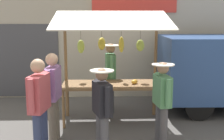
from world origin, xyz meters
TOP-DOWN VIEW (x-y plane):
  - ground_plane at (0.00, 0.00)m, footprint 40.00×40.00m
  - street_backdrop at (0.04, -2.20)m, footprint 9.00×0.30m
  - market_stall at (0.01, -0.03)m, footprint 2.50×1.46m
  - vendor_with_sunhat at (-0.00, -0.75)m, footprint 0.44×0.72m
  - shopper_with_ponytail at (1.14, 1.06)m, footprint 0.27×0.72m
  - shopper_with_shopping_bag at (-0.88, 1.31)m, footprint 0.41×0.67m
  - shopper_in_grey_tee at (1.25, 1.76)m, footprint 0.30×0.71m
  - shopper_in_striped_shirt at (0.22, 1.73)m, footprint 0.40×0.65m

SIDE VIEW (x-z plane):
  - ground_plane at x=0.00m, z-range 0.00..0.00m
  - shopper_in_striped_shirt at x=0.22m, z-range 0.13..1.68m
  - shopper_with_shopping_bag at x=-0.88m, z-range 0.13..1.71m
  - shopper_in_grey_tee at x=1.25m, z-range 0.14..1.86m
  - shopper_with_ponytail at x=1.14m, z-range 0.14..1.86m
  - vendor_with_sunhat at x=0.00m, z-range 0.17..1.88m
  - market_stall at x=0.01m, z-range 0.28..2.78m
  - street_backdrop at x=0.04m, z-range 0.00..3.40m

